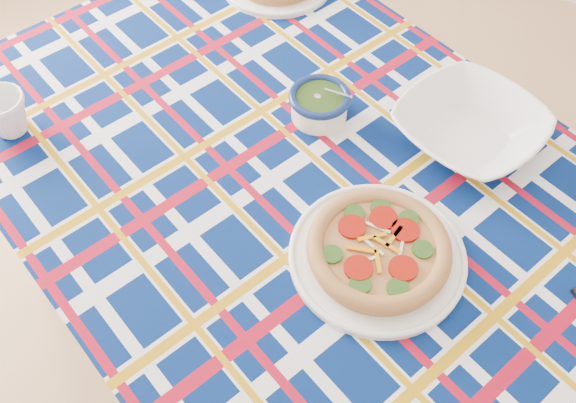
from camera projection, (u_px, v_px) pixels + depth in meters
The scene contains 7 objects.
floor at pixel (285, 314), 1.98m from camera, with size 4.00×4.00×0.00m, color tan.
dining_table at pixel (316, 213), 1.34m from camera, with size 1.89×1.48×0.77m.
tablecloth at pixel (317, 206), 1.32m from camera, with size 1.69×1.07×0.11m, color #041952, non-canonical shape.
main_focaccia_plate at pixel (379, 249), 1.16m from camera, with size 0.34×0.34×0.07m, color #B0733E, non-canonical shape.
pesto_bowl at pixel (320, 103), 1.37m from camera, with size 0.13×0.13×0.08m, color black, non-canonical shape.
serving_bowl at pixel (470, 128), 1.33m from camera, with size 0.29×0.29×0.07m, color white.
mug at pixel (6, 114), 1.34m from camera, with size 0.10×0.10×0.09m, color white.
Camera 1 is at (0.49, -0.75, 1.80)m, focal length 40.00 mm.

